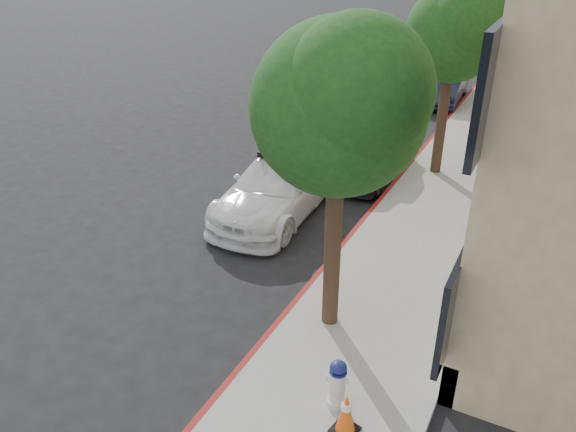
# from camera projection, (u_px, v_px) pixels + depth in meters

# --- Properties ---
(ground) EXTENTS (120.00, 120.00, 0.00)m
(ground) POSITION_uv_depth(u_px,v_px,m) (251.00, 243.00, 13.40)
(ground) COLOR black
(ground) RESTS_ON ground
(sidewalk) EXTENTS (3.20, 50.00, 0.15)m
(sidewalk) POSITION_uv_depth(u_px,v_px,m) (483.00, 137.00, 19.79)
(sidewalk) COLOR gray
(sidewalk) RESTS_ON ground
(curb_strip) EXTENTS (0.12, 50.00, 0.15)m
(curb_strip) POSITION_uv_depth(u_px,v_px,m) (439.00, 130.00, 20.41)
(curb_strip) COLOR maroon
(curb_strip) RESTS_ON ground
(tree_near) EXTENTS (2.92, 2.82, 5.62)m
(tree_near) POSITION_uv_depth(u_px,v_px,m) (340.00, 107.00, 8.64)
(tree_near) COLOR black
(tree_near) RESTS_ON sidewalk
(tree_mid) EXTENTS (2.77, 2.64, 5.43)m
(tree_mid) POSITION_uv_depth(u_px,v_px,m) (454.00, 33.00, 14.99)
(tree_mid) COLOR black
(tree_mid) RESTS_ON sidewalk
(police_car) EXTENTS (2.27, 5.18, 1.63)m
(police_car) POSITION_uv_depth(u_px,v_px,m) (279.00, 185.00, 14.57)
(police_car) COLOR white
(police_car) RESTS_ON ground
(parked_car_mid) EXTENTS (1.54, 3.82, 1.30)m
(parked_car_mid) POSITION_uv_depth(u_px,v_px,m) (371.00, 157.00, 16.55)
(parked_car_mid) COLOR black
(parked_car_mid) RESTS_ON ground
(parked_car_far) EXTENTS (1.83, 4.50, 1.45)m
(parked_car_far) POSITION_uv_depth(u_px,v_px,m) (444.00, 84.00, 23.70)
(parked_car_far) COLOR #151A36
(parked_car_far) RESTS_ON ground
(fire_hydrant) EXTENTS (0.36, 0.32, 0.84)m
(fire_hydrant) POSITION_uv_depth(u_px,v_px,m) (338.00, 384.00, 8.56)
(fire_hydrant) COLOR silver
(fire_hydrant) RESTS_ON sidewalk
(traffic_cone) EXTENTS (0.44, 0.44, 0.71)m
(traffic_cone) POSITION_uv_depth(u_px,v_px,m) (346.00, 413.00, 8.12)
(traffic_cone) COLOR black
(traffic_cone) RESTS_ON sidewalk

